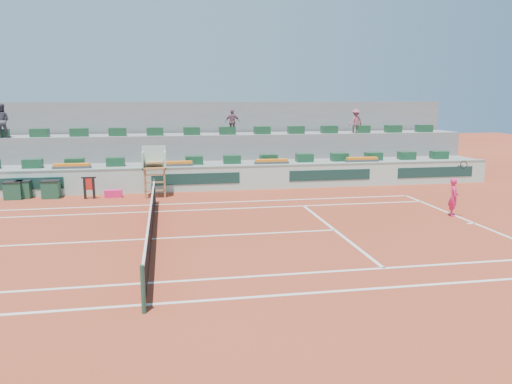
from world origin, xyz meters
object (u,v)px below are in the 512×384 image
player_bag (113,194)px  tennis_player (454,197)px  drink_cooler_a (51,189)px  umpire_chair (154,164)px

player_bag → tennis_player: bearing=-24.6°
player_bag → drink_cooler_a: drink_cooler_a is taller
player_bag → tennis_player: tennis_player is taller
drink_cooler_a → tennis_player: 17.84m
drink_cooler_a → tennis_player: tennis_player is taller
umpire_chair → tennis_player: bearing=-27.9°
player_bag → umpire_chair: bearing=-2.1°
drink_cooler_a → player_bag: bearing=-6.9°
umpire_chair → drink_cooler_a: bearing=175.0°
umpire_chair → tennis_player: 13.32m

